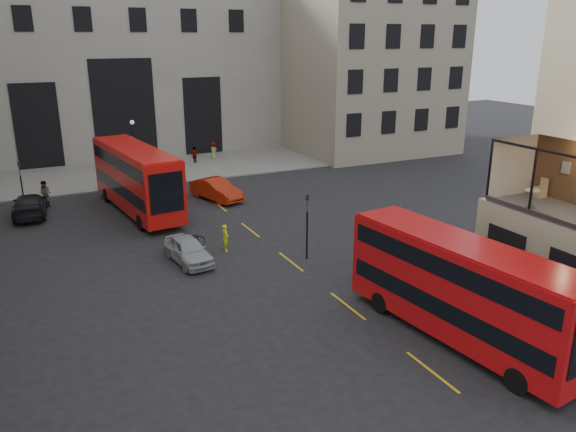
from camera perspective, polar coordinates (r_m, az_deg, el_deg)
name	(u,v)px	position (r m, az deg, el deg)	size (l,w,h in m)	color
ground	(472,359)	(23.74, 18.22, -13.65)	(140.00, 140.00, 0.00)	black
gateway	(111,63)	(62.88, -17.50, 14.62)	(35.00, 10.60, 18.00)	#9D9C92
building_right	(358,52)	(64.32, 7.15, 16.23)	(16.60, 18.60, 20.00)	gray
pavement_far	(128,172)	(54.15, -15.93, 4.36)	(40.00, 12.00, 0.12)	slate
traffic_light_near	(307,218)	(31.05, 1.96, -0.23)	(0.16, 0.20, 3.80)	black
traffic_light_far	(21,181)	(43.14, -25.48, 3.19)	(0.16, 0.20, 3.80)	black
street_lamp_b	(135,155)	(49.81, -15.30, 6.03)	(0.36, 0.36, 5.33)	black
bus_near	(460,286)	(23.92, 17.12, -6.78)	(3.66, 10.94, 4.28)	#BC0D0F
bus_far	(136,176)	(41.04, -15.17, 3.94)	(4.03, 11.94, 4.67)	red
car_a	(188,250)	(31.66, -10.10, -3.43)	(1.68, 4.19, 1.43)	#A0A3A8
car_b	(216,189)	(43.42, -7.30, 2.69)	(1.71, 4.90, 1.61)	#A5210A
car_c	(30,205)	(43.16, -24.76, 1.01)	(2.16, 5.31, 1.54)	black
bicycle	(189,239)	(34.08, -10.03, -2.27)	(0.65, 1.87, 0.98)	gray
cyclist	(225,238)	(32.96, -6.37, -2.21)	(0.59, 0.39, 1.61)	#CBDF17
pedestrian_a	(45,194)	(44.97, -23.43, 2.08)	(0.95, 0.74, 1.95)	gray
pedestrian_b	(143,166)	(52.34, -14.56, 4.89)	(1.08, 0.62, 1.68)	gray
pedestrian_c	(195,156)	(56.05, -9.47, 6.08)	(1.01, 0.42, 1.72)	gray
pedestrian_d	(214,151)	(57.94, -7.56, 6.58)	(0.87, 0.57, 1.78)	gray
cafe_table_far	(532,196)	(27.65, 23.51, 1.89)	(0.67, 0.67, 0.84)	beige
cafe_chair_d	(540,191)	(29.82, 24.27, 2.32)	(0.45, 0.45, 0.91)	tan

